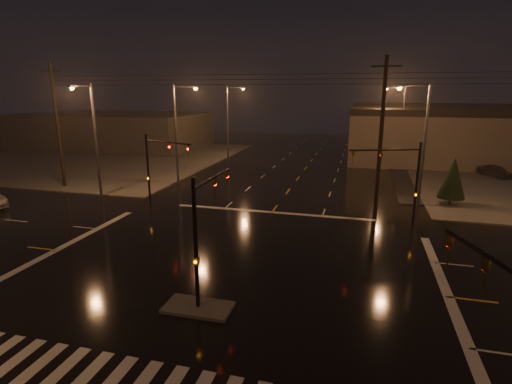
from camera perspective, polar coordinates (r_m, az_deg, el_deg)
ground at (r=21.99m, az=-4.12°, el=-11.15°), size 140.00×140.00×0.00m
sidewalk_nw at (r=61.66m, az=-21.81°, el=4.57°), size 36.00×36.00×0.12m
median_island at (r=18.67m, az=-8.26°, el=-15.99°), size 3.00×1.60×0.15m
stop_bar_far at (r=31.89m, az=2.29°, el=-2.90°), size 16.00×0.50×0.01m
commercial_block at (r=73.90m, az=-19.65°, el=8.37°), size 30.00×18.00×5.60m
signal_mast_median at (r=17.92m, az=-7.53°, el=-4.34°), size 0.25×4.59×6.00m
signal_mast_ne at (r=29.56m, az=20.27°, el=2.41°), size 4.84×1.86×6.00m
signal_mast_nw at (r=33.53m, az=-14.07°, el=4.20°), size 4.84×1.86×6.00m
streetlight_1 at (r=40.97m, az=-11.02°, el=8.98°), size 2.77×0.32×10.00m
streetlight_2 at (r=55.76m, az=-3.79°, el=10.57°), size 2.77×0.32×10.00m
streetlight_3 at (r=35.22m, az=22.50°, el=7.32°), size 2.77×0.32×10.00m
streetlight_4 at (r=55.05m, az=19.94°, el=9.71°), size 2.77×0.32×10.00m
streetlight_5 at (r=37.66m, az=-22.27°, el=7.73°), size 0.32×2.77×10.00m
utility_pole_0 at (r=43.58m, az=-26.48°, el=8.50°), size 2.20×0.32×12.00m
utility_pole_1 at (r=32.93m, az=17.44°, el=7.91°), size 2.20×0.32×12.00m
conifer_0 at (r=36.86m, az=26.31°, el=1.82°), size 2.18×2.18×4.11m
car_parked at (r=51.76m, az=31.04°, el=2.56°), size 3.43×4.44×1.41m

